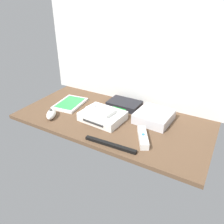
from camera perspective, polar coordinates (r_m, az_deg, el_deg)
The scene contains 10 objects.
ground_plane at distance 117.06cm, azimuth 0.00°, elevation -2.15°, with size 100.00×48.00×2.00cm, color brown.
back_wall at distance 125.51cm, azimuth 5.78°, elevation 16.11°, with size 110.00×1.20×64.00cm, color silver.
game_console at distance 114.67cm, azimuth -2.41°, elevation -1.04°, with size 22.01×17.55×4.40cm.
mini_computer at distance 115.27cm, azimuth 10.64°, elevation -1.13°, with size 18.02×18.02×5.30cm.
game_case at distance 132.76cm, azimuth -10.61°, elevation 2.13°, with size 15.75×20.47×1.56cm.
network_router at distance 127.81cm, azimuth 3.17°, elevation 1.99°, with size 18.01×12.41×3.40cm.
remote_wand at distance 100.63cm, azimuth 7.89°, elevation -6.45°, with size 10.32×14.69×3.40cm.
remote_nunchuk at distance 121.11cm, azimuth -15.23°, elevation -0.47°, with size 8.73×10.87×5.10cm.
remote_classic_pad at distance 113.57cm, azimuth -2.90°, elevation 0.49°, with size 15.40×9.99×2.40cm.
sensor_bar at distance 96.83cm, azimuth -0.46°, elevation -8.31°, with size 24.00×1.80×1.40cm, color black.
Camera 1 is at (49.65, -87.50, 58.85)cm, focal length 35.86 mm.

